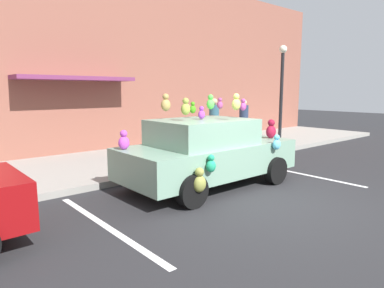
{
  "coord_description": "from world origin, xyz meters",
  "views": [
    {
      "loc": [
        -5.27,
        -3.89,
        2.17
      ],
      "look_at": [
        -0.01,
        2.28,
        0.9
      ],
      "focal_mm": 31.84,
      "sensor_mm": 36.0,
      "label": 1
    }
  ],
  "objects_px": {
    "pedestrian_walking_past": "(214,124)",
    "street_lamp_post": "(282,85)",
    "teddy_bear_on_sidewalk": "(201,147)",
    "plush_covered_car": "(208,152)",
    "pedestrian_near_shopfront": "(244,121)"
  },
  "relations": [
    {
      "from": "plush_covered_car",
      "to": "pedestrian_walking_past",
      "type": "bearing_deg",
      "value": 44.17
    },
    {
      "from": "plush_covered_car",
      "to": "street_lamp_post",
      "type": "bearing_deg",
      "value": 18.85
    },
    {
      "from": "plush_covered_car",
      "to": "pedestrian_walking_past",
      "type": "relative_size",
      "value": 2.36
    },
    {
      "from": "teddy_bear_on_sidewalk",
      "to": "pedestrian_near_shopfront",
      "type": "distance_m",
      "value": 4.54
    },
    {
      "from": "street_lamp_post",
      "to": "pedestrian_walking_past",
      "type": "bearing_deg",
      "value": 143.94
    },
    {
      "from": "pedestrian_near_shopfront",
      "to": "pedestrian_walking_past",
      "type": "relative_size",
      "value": 0.94
    },
    {
      "from": "pedestrian_walking_past",
      "to": "street_lamp_post",
      "type": "bearing_deg",
      "value": -36.06
    },
    {
      "from": "plush_covered_car",
      "to": "pedestrian_near_shopfront",
      "type": "distance_m",
      "value": 7.19
    },
    {
      "from": "teddy_bear_on_sidewalk",
      "to": "plush_covered_car",
      "type": "bearing_deg",
      "value": -128.68
    },
    {
      "from": "street_lamp_post",
      "to": "plush_covered_car",
      "type": "bearing_deg",
      "value": -161.15
    },
    {
      "from": "plush_covered_car",
      "to": "teddy_bear_on_sidewalk",
      "type": "bearing_deg",
      "value": 51.32
    },
    {
      "from": "teddy_bear_on_sidewalk",
      "to": "pedestrian_walking_past",
      "type": "xyz_separation_m",
      "value": [
        1.57,
        1.03,
        0.53
      ]
    },
    {
      "from": "teddy_bear_on_sidewalk",
      "to": "street_lamp_post",
      "type": "xyz_separation_m",
      "value": [
        3.56,
        -0.42,
        1.95
      ]
    },
    {
      "from": "pedestrian_near_shopfront",
      "to": "street_lamp_post",
      "type": "bearing_deg",
      "value": -104.06
    },
    {
      "from": "pedestrian_near_shopfront",
      "to": "pedestrian_walking_past",
      "type": "height_order",
      "value": "pedestrian_walking_past"
    }
  ]
}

